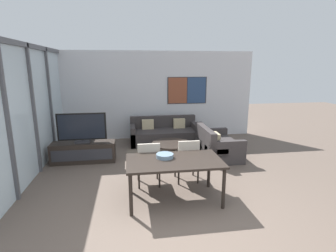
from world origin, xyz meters
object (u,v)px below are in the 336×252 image
object	(u,v)px
dining_table	(174,164)
fruit_bowl	(165,155)
coffee_table	(172,146)
dining_chair_left	(149,161)
tv_console	(84,152)
sofa_main	(164,134)
sofa_side	(216,147)
dining_chair_centre	(187,158)
television	(82,128)

from	to	relation	value
dining_table	fruit_bowl	xyz separation A→B (m)	(-0.15, 0.14, 0.11)
coffee_table	dining_chair_left	xyz separation A→B (m)	(-0.71, -1.53, 0.21)
tv_console	coffee_table	xyz separation A→B (m)	(2.21, -0.05, 0.06)
coffee_table	dining_chair_left	world-z (taller)	dining_chair_left
sofa_main	dining_table	bearing A→B (deg)	-95.03
sofa_main	sofa_side	bearing A→B (deg)	-51.69
tv_console	dining_chair_left	xyz separation A→B (m)	(1.49, -1.58, 0.27)
tv_console	dining_chair_centre	distance (m)	2.75
coffee_table	dining_table	world-z (taller)	dining_table
sofa_main	dining_chair_left	world-z (taller)	dining_chair_left
dining_table	dining_chair_centre	world-z (taller)	dining_chair_centre
tv_console	dining_chair_left	world-z (taller)	dining_chair_left
sofa_side	coffee_table	size ratio (longest dim) A/B	1.39
dining_chair_centre	fruit_bowl	world-z (taller)	dining_chair_centre
tv_console	dining_table	distance (m)	2.95
tv_console	sofa_main	distance (m)	2.59
dining_chair_centre	fruit_bowl	xyz separation A→B (m)	(-0.54, -0.57, 0.28)
sofa_side	dining_chair_left	bearing A→B (deg)	127.82
television	dining_chair_centre	bearing A→B (deg)	-33.47
sofa_main	sofa_side	distance (m)	1.88
tv_console	fruit_bowl	xyz separation A→B (m)	(1.74, -2.08, 0.54)
dining_table	television	bearing A→B (deg)	130.37
tv_console	fruit_bowl	distance (m)	2.77
tv_console	sofa_side	bearing A→B (deg)	-2.01
coffee_table	fruit_bowl	size ratio (longest dim) A/B	3.29
coffee_table	fruit_bowl	distance (m)	2.14
coffee_table	television	bearing A→B (deg)	178.69
dining_table	fruit_bowl	size ratio (longest dim) A/B	5.34
tv_console	television	xyz separation A→B (m)	(0.00, 0.00, 0.61)
sofa_main	fruit_bowl	xyz separation A→B (m)	(-0.46, -3.44, 0.52)
sofa_side	tv_console	bearing A→B (deg)	87.99
tv_console	dining_table	xyz separation A→B (m)	(1.89, -2.22, 0.43)
television	fruit_bowl	bearing A→B (deg)	-50.08
fruit_bowl	dining_chair_left	bearing A→B (deg)	116.30
sofa_main	dining_table	world-z (taller)	sofa_main
sofa_main	dining_chair_left	distance (m)	3.03
coffee_table	sofa_main	bearing A→B (deg)	90.00
dining_table	fruit_bowl	distance (m)	0.23
dining_chair_left	fruit_bowl	bearing A→B (deg)	-63.70
sofa_main	dining_table	size ratio (longest dim) A/B	1.26
television	sofa_side	bearing A→B (deg)	-2.02
fruit_bowl	sofa_main	bearing A→B (deg)	82.39
fruit_bowl	coffee_table	bearing A→B (deg)	77.26
sofa_main	dining_chair_left	size ratio (longest dim) A/B	2.29
coffee_table	dining_chair_left	size ratio (longest dim) A/B	1.12
television	sofa_side	size ratio (longest dim) A/B	0.83
tv_console	sofa_main	bearing A→B (deg)	31.62
coffee_table	dining_chair_centre	world-z (taller)	dining_chair_centre
television	sofa_main	world-z (taller)	television
television	sofa_main	distance (m)	2.66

